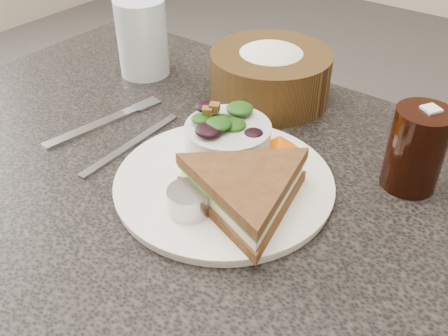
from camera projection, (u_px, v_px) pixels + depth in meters
dinner_plate at (224, 183)px, 0.64m from camera, size 0.27×0.27×0.01m
sandwich at (246, 191)px, 0.58m from camera, size 0.24×0.24×0.05m
salad_bowl at (228, 135)px, 0.65m from camera, size 0.13×0.13×0.07m
dressing_ramekin at (189, 201)px, 0.58m from camera, size 0.07×0.07×0.03m
orange_wedge at (280, 145)px, 0.67m from camera, size 0.09×0.09×0.03m
fork at (99, 124)px, 0.76m from camera, size 0.05×0.18×0.00m
knife at (132, 144)px, 0.71m from camera, size 0.02×0.19×0.00m
bread_basket at (270, 68)px, 0.79m from camera, size 0.20×0.20×0.11m
cola_glass at (417, 145)px, 0.61m from camera, size 0.08×0.08×0.12m
water_glass at (142, 38)px, 0.86m from camera, size 0.11×0.11×0.13m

